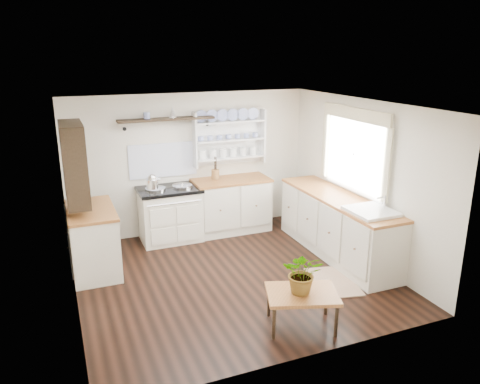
# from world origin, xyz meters

# --- Properties ---
(floor) EXTENTS (4.00, 3.80, 0.01)m
(floor) POSITION_xyz_m (0.00, 0.00, 0.00)
(floor) COLOR black
(floor) RESTS_ON ground
(wall_back) EXTENTS (4.00, 0.02, 2.30)m
(wall_back) POSITION_xyz_m (0.00, 1.90, 1.15)
(wall_back) COLOR beige
(wall_back) RESTS_ON ground
(wall_right) EXTENTS (0.02, 3.80, 2.30)m
(wall_right) POSITION_xyz_m (2.00, 0.00, 1.15)
(wall_right) COLOR beige
(wall_right) RESTS_ON ground
(wall_left) EXTENTS (0.02, 3.80, 2.30)m
(wall_left) POSITION_xyz_m (-2.00, 0.00, 1.15)
(wall_left) COLOR beige
(wall_left) RESTS_ON ground
(ceiling) EXTENTS (4.00, 3.80, 0.01)m
(ceiling) POSITION_xyz_m (0.00, 0.00, 2.30)
(ceiling) COLOR white
(ceiling) RESTS_ON wall_back
(window) EXTENTS (0.08, 1.55, 1.22)m
(window) POSITION_xyz_m (1.95, 0.15, 1.56)
(window) COLOR white
(window) RESTS_ON wall_right
(aga_cooker) EXTENTS (0.97, 0.68, 0.90)m
(aga_cooker) POSITION_xyz_m (-0.46, 1.57, 0.44)
(aga_cooker) COLOR white
(aga_cooker) RESTS_ON floor
(back_cabinets) EXTENTS (1.27, 0.63, 0.90)m
(back_cabinets) POSITION_xyz_m (0.60, 1.60, 0.46)
(back_cabinets) COLOR beige
(back_cabinets) RESTS_ON floor
(right_cabinets) EXTENTS (0.62, 2.43, 0.90)m
(right_cabinets) POSITION_xyz_m (1.70, 0.10, 0.46)
(right_cabinets) COLOR beige
(right_cabinets) RESTS_ON floor
(belfast_sink) EXTENTS (0.55, 0.60, 0.45)m
(belfast_sink) POSITION_xyz_m (1.70, -0.65, 0.80)
(belfast_sink) COLOR white
(belfast_sink) RESTS_ON right_cabinets
(left_cabinets) EXTENTS (0.62, 1.13, 0.90)m
(left_cabinets) POSITION_xyz_m (-1.70, 0.90, 0.46)
(left_cabinets) COLOR beige
(left_cabinets) RESTS_ON floor
(plate_rack) EXTENTS (1.20, 0.22, 0.90)m
(plate_rack) POSITION_xyz_m (0.65, 1.86, 1.56)
(plate_rack) COLOR white
(plate_rack) RESTS_ON wall_back
(high_shelf) EXTENTS (1.50, 0.29, 0.16)m
(high_shelf) POSITION_xyz_m (-0.40, 1.78, 1.91)
(high_shelf) COLOR black
(high_shelf) RESTS_ON wall_back
(left_shelving) EXTENTS (0.28, 0.80, 1.05)m
(left_shelving) POSITION_xyz_m (-1.84, 0.90, 1.55)
(left_shelving) COLOR black
(left_shelving) RESTS_ON wall_left
(kettle) EXTENTS (0.18, 0.18, 0.22)m
(kettle) POSITION_xyz_m (-0.74, 1.45, 1.04)
(kettle) COLOR silver
(kettle) RESTS_ON aga_cooker
(utensil_crock) EXTENTS (0.13, 0.13, 0.15)m
(utensil_crock) POSITION_xyz_m (0.35, 1.68, 0.99)
(utensil_crock) COLOR olive
(utensil_crock) RESTS_ON back_cabinets
(center_table) EXTENTS (0.90, 0.76, 0.42)m
(center_table) POSITION_xyz_m (0.27, -1.40, 0.37)
(center_table) COLOR brown
(center_table) RESTS_ON floor
(potted_plant) EXTENTS (0.56, 0.54, 0.47)m
(potted_plant) POSITION_xyz_m (0.27, -1.40, 0.65)
(potted_plant) COLOR #3F7233
(potted_plant) RESTS_ON center_table
(floor_rug) EXTENTS (0.72, 0.95, 0.02)m
(floor_rug) POSITION_xyz_m (1.17, -0.66, 0.01)
(floor_rug) COLOR #7B6348
(floor_rug) RESTS_ON floor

